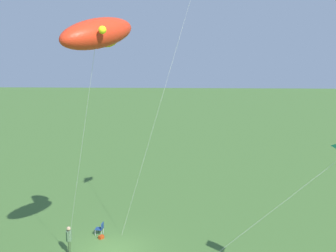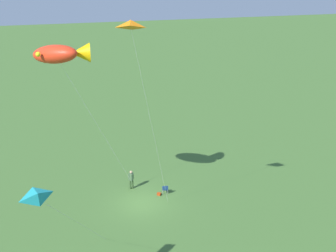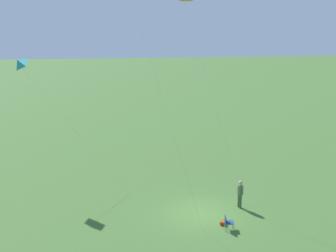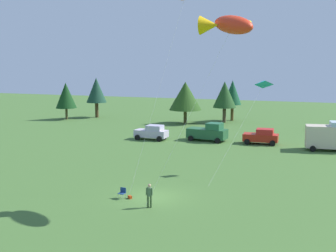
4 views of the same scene
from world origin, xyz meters
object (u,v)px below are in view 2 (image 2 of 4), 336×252
at_px(kite_delta_orange, 131,24).
at_px(kite_delta_teal, 38,198).
at_px(person_kite_flyer, 131,178).
at_px(folding_chair, 165,189).
at_px(backpack_on_grass, 159,194).
at_px(kite_large_fish, 61,54).

bearing_deg(kite_delta_orange, kite_delta_teal, 48.89).
distance_m(person_kite_flyer, folding_chair, 3.08).
xyz_separation_m(folding_chair, backpack_on_grass, (0.56, 0.13, -0.38)).
height_order(person_kite_flyer, kite_delta_teal, kite_delta_teal).
height_order(person_kite_flyer, folding_chair, person_kite_flyer).
bearing_deg(kite_delta_teal, kite_large_fish, -97.31).
height_order(person_kite_flyer, backpack_on_grass, person_kite_flyer).
bearing_deg(kite_large_fish, folding_chair, -168.00).
relative_size(folding_chair, kite_delta_teal, 0.09).
height_order(folding_chair, kite_large_fish, kite_large_fish).
distance_m(kite_large_fish, kite_delta_teal, 11.80).
xyz_separation_m(person_kite_flyer, kite_delta_teal, (6.18, 13.73, 7.18)).
height_order(folding_chair, backpack_on_grass, folding_chair).
relative_size(folding_chair, kite_large_fish, 0.06).
xyz_separation_m(backpack_on_grass, kite_delta_teal, (8.32, 12.22, 8.09)).
xyz_separation_m(backpack_on_grass, kite_delta_orange, (2.57, 5.62, 15.39)).
height_order(kite_delta_orange, kite_delta_teal, kite_delta_orange).
xyz_separation_m(person_kite_flyer, backpack_on_grass, (-2.14, 1.52, -0.91)).
bearing_deg(person_kite_flyer, backpack_on_grass, -138.01).
bearing_deg(kite_large_fish, kite_delta_orange, 136.46).
bearing_deg(person_kite_flyer, kite_large_fish, 109.12).
bearing_deg(kite_large_fish, backpack_on_grass, -168.06).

